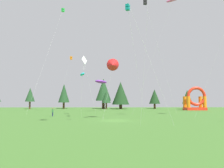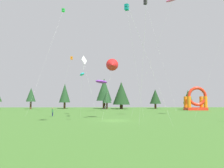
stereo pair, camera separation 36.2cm
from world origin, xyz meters
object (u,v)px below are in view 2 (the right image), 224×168
Objects in this scene: kite_teal_box at (127,8)px; kite_orange_box at (71,58)px; person_left_edge at (53,111)px; kite_white_diamond at (83,61)px; kite_purple_parafoil at (101,82)px; kite_black_box at (145,2)px; kite_red_delta at (112,65)px; kite_green_box at (63,11)px; kite_cyan_parafoil at (82,74)px; inflatable_blue_arch at (196,101)px.

kite_teal_box reaches higher than kite_orange_box.
person_left_edge is at bearing -91.05° from kite_orange_box.
kite_white_diamond is 15.39m from kite_purple_parafoil.
kite_red_delta is (-8.29, -15.54, -17.71)m from kite_black_box.
kite_purple_parafoil is at bearing 145.47° from kite_black_box.
person_left_edge is at bearing -162.50° from kite_white_diamond.
kite_orange_box is 23.79m from kite_black_box.
kite_green_box reaches higher than kite_red_delta.
kite_white_diamond is 11.19m from person_left_edge.
kite_cyan_parafoil is at bearing -75.66° from kite_orange_box.
kite_red_delta is 6.25× the size of person_left_edge.
kite_orange_box is 0.55× the size of kite_black_box.
kite_orange_box is at bearing -49.84° from person_left_edge.
kite_purple_parafoil is (-10.59, 7.29, -18.40)m from kite_black_box.
kite_black_box is 22.44m from kite_purple_parafoil.
kite_teal_box reaches higher than inflatable_blue_arch.
kite_black_box reaches higher than kite_teal_box.
kite_cyan_parafoil is at bearing 149.03° from kite_red_delta.
kite_white_diamond reaches higher than kite_purple_parafoil.
kite_cyan_parafoil is 6.04m from kite_red_delta.
kite_green_box is (-19.95, 2.39, -1.29)m from kite_black_box.
kite_white_diamond is 0.71× the size of kite_teal_box.
kite_black_box is 3.84× the size of inflatable_blue_arch.
kite_red_delta is 22.95m from kite_purple_parafoil.
kite_white_diamond is at bearing -57.85° from kite_green_box.
kite_teal_box is 0.63× the size of kite_green_box.
kite_cyan_parafoil reaches higher than person_left_edge.
kite_black_box reaches higher than kite_green_box.
kite_cyan_parafoil is 26.27m from kite_black_box.
kite_red_delta is at bearing -66.51° from kite_orange_box.
kite_orange_box is 9.61× the size of person_left_edge.
kite_red_delta reaches higher than kite_purple_parafoil.
kite_teal_box reaches higher than kite_purple_parafoil.
kite_orange_box reaches higher than kite_red_delta.
kite_white_diamond is 5.94m from kite_cyan_parafoil.
inflatable_blue_arch is (23.80, 34.69, -12.89)m from kite_teal_box.
kite_red_delta reaches higher than person_left_edge.
kite_teal_box is 29.26m from kite_purple_parafoil.
kite_green_box is at bearing -152.36° from kite_purple_parafoil.
kite_green_box reaches higher than kite_orange_box.
person_left_edge is (-5.69, 3.28, -6.45)m from kite_cyan_parafoil.
inflatable_blue_arch is at bearing 34.74° from kite_white_diamond.
kite_cyan_parafoil is (0.34, -4.97, -3.23)m from kite_white_diamond.
kite_red_delta is (10.46, -24.06, -5.80)m from kite_orange_box.
kite_teal_box is at bearing -60.89° from kite_white_diamond.
kite_green_box reaches higher than kite_cyan_parafoil.
kite_black_box is 2.79× the size of kite_red_delta.
kite_black_box reaches higher than kite_white_diamond.
kite_teal_box is at bearing -124.46° from inflatable_blue_arch.
kite_purple_parafoil is at bearing 98.51° from kite_teal_box.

